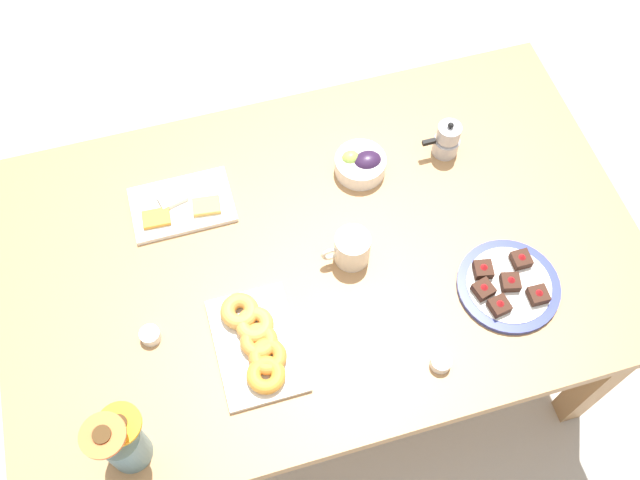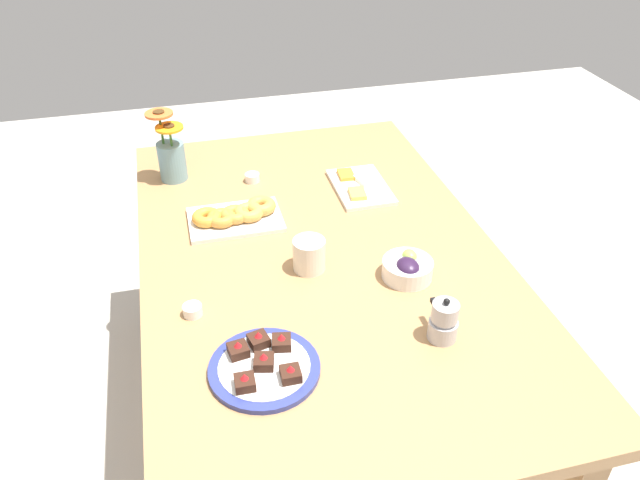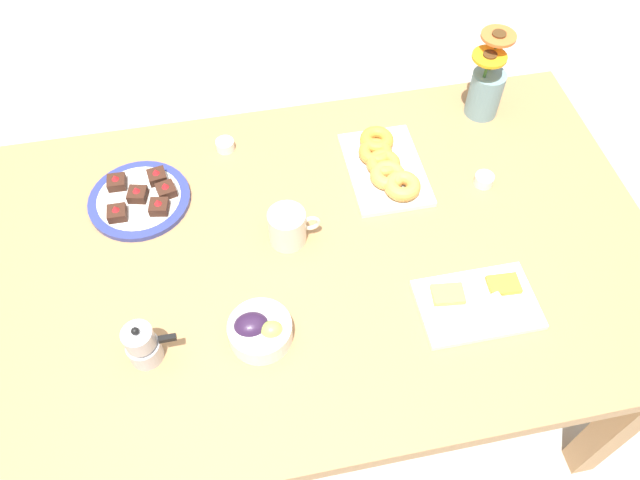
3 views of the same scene
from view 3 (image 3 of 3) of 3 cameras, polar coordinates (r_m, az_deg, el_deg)
The scene contains 11 objects.
ground_plane at distance 2.12m, azimuth 0.00°, elevation -12.46°, with size 6.00×6.00×0.00m, color #B7B2A8.
dining_table at distance 1.54m, azimuth 0.00°, elevation -2.73°, with size 1.60×1.00×0.74m.
coffee_mug at distance 1.45m, azimuth -2.96°, elevation 1.23°, with size 0.12×0.09×0.09m.
grape_bowl at distance 1.33m, azimuth -5.55°, elevation -8.21°, with size 0.14×0.14×0.07m.
cheese_platter at distance 1.42m, azimuth 14.22°, elevation -5.59°, with size 0.26×0.17×0.03m.
croissant_platter at distance 1.61m, azimuth 6.00°, elevation 6.77°, with size 0.19×0.28×0.05m.
jam_cup_honey at distance 1.69m, azimuth -8.67°, elevation 8.60°, with size 0.05×0.05×0.03m.
jam_cup_berry at distance 1.64m, azimuth 14.77°, elevation 5.38°, with size 0.05×0.05×0.03m.
dessert_plate at distance 1.61m, azimuth -16.14°, elevation 3.66°, with size 0.25×0.25×0.05m.
flower_vase at distance 1.78m, azimuth 14.93°, elevation 13.27°, with size 0.11×0.12×0.24m.
moka_pot at distance 1.34m, azimuth -15.92°, elevation -9.23°, with size 0.11×0.07×0.12m.
Camera 3 is at (-0.17, -0.82, 1.94)m, focal length 35.00 mm.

